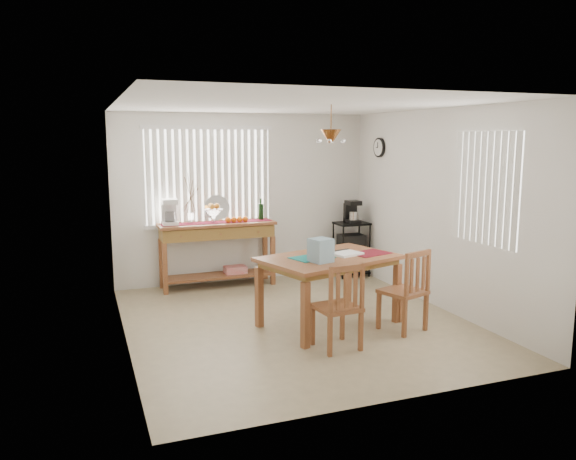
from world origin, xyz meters
name	(u,v)px	position (x,y,z in m)	size (l,w,h in m)	color
ground	(296,322)	(0.00, 0.00, -0.01)	(4.00, 4.50, 0.01)	tan
room_shell	(296,184)	(0.00, 0.02, 1.69)	(4.20, 4.70, 2.70)	white
sideboard	(218,239)	(-0.49, 1.99, 0.73)	(1.74, 0.49, 0.98)	brown
sideboard_items	(198,213)	(-0.77, 2.00, 1.13)	(1.65, 0.42, 0.75)	maroon
wire_cart	(351,244)	(1.70, 1.90, 0.53)	(0.52, 0.41, 0.88)	black
cart_items	(352,212)	(1.70, 1.91, 1.04)	(0.21, 0.25, 0.36)	black
dining_table	(329,264)	(0.34, -0.22, 0.74)	(1.79, 1.41, 0.84)	brown
table_items	(327,251)	(0.23, -0.39, 0.94)	(1.30, 0.60, 0.27)	#157A75
chair_left	(339,307)	(0.10, -0.99, 0.46)	(0.47, 0.47, 0.94)	brown
chair_right	(406,291)	(1.08, -0.73, 0.47)	(0.57, 0.57, 0.97)	brown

